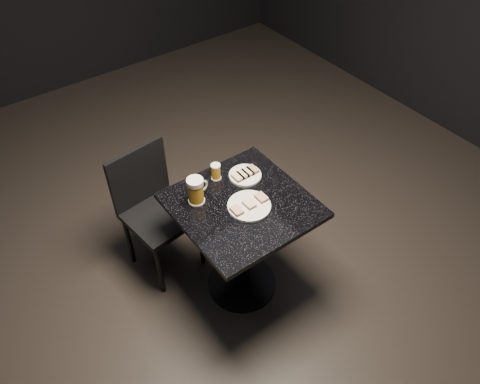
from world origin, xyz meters
The scene contains 10 objects.
floor centered at (0.00, 0.00, 0.00)m, with size 6.00×6.00×0.00m, color black.
room_shell centered at (0.00, 0.00, 1.84)m, with size 6.00×6.00×6.00m.
plate_large centered at (0.01, -0.04, 0.76)m, with size 0.23×0.23×0.01m, color white.
plate_small centered at (0.14, 0.17, 0.76)m, with size 0.19×0.19×0.01m, color white.
table centered at (0.00, 0.00, 0.51)m, with size 0.70×0.70×0.75m.
beer_mug centered at (-0.19, 0.16, 0.83)m, with size 0.13×0.09×0.16m.
beer_tumbler centered at (0.00, 0.25, 0.80)m, with size 0.06×0.06×0.10m.
chair centered at (-0.30, 0.51, 0.50)m, with size 0.44×0.44×0.87m.
canapes_on_plate_large centered at (0.01, -0.04, 0.77)m, with size 0.21×0.07×0.02m.
canapes_on_plate_small centered at (0.14, 0.17, 0.77)m, with size 0.15×0.07×0.02m.
Camera 1 is at (-1.06, -1.42, 2.55)m, focal length 35.00 mm.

